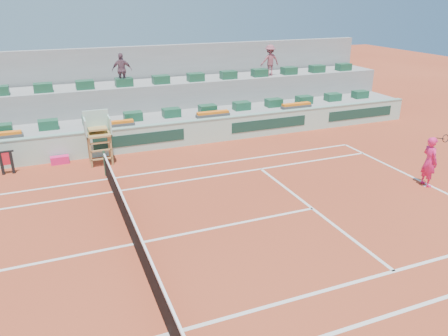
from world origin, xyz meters
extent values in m
plane|color=#9A361D|center=(0.00, 0.00, 0.00)|extent=(90.00, 90.00, 0.00)
cube|color=#969693|center=(0.00, 10.70, 0.60)|extent=(36.00, 4.00, 1.20)
cube|color=#969693|center=(0.00, 12.30, 1.30)|extent=(36.00, 2.40, 2.60)
cube|color=#969693|center=(0.00, 13.90, 2.20)|extent=(36.00, 0.40, 4.40)
cube|color=#EE1F6C|center=(-1.73, 8.12, 0.18)|extent=(0.80, 0.35, 0.35)
imported|color=#734C5A|center=(1.93, 11.57, 3.47)|extent=(1.08, 0.62, 1.74)
imported|color=#914853|center=(10.69, 11.76, 3.50)|extent=(1.17, 0.68, 1.80)
cube|color=silver|center=(11.88, 0.00, 0.01)|extent=(0.12, 10.97, 0.01)
cube|color=silver|center=(0.00, 5.49, 0.01)|extent=(23.77, 0.12, 0.01)
cube|color=silver|center=(0.00, -4.12, 0.01)|extent=(23.77, 0.12, 0.01)
cube|color=silver|center=(0.00, 4.12, 0.01)|extent=(23.77, 0.12, 0.01)
cube|color=silver|center=(6.40, 0.00, 0.01)|extent=(0.12, 8.23, 0.01)
cube|color=silver|center=(0.00, 0.00, 0.01)|extent=(12.80, 0.12, 0.01)
cube|color=silver|center=(11.73, 0.00, 0.01)|extent=(0.30, 0.12, 0.01)
cube|color=black|center=(0.00, 0.00, 0.46)|extent=(0.03, 11.87, 0.92)
cube|color=white|center=(0.00, 0.00, 0.95)|extent=(0.06, 11.87, 0.07)
cylinder|color=#1E4630|center=(0.00, 5.94, 0.55)|extent=(0.10, 0.10, 1.10)
cube|color=#A8D3BD|center=(0.00, 8.50, 0.60)|extent=(36.00, 0.30, 1.20)
cube|color=#79A291|center=(0.00, 8.50, 1.23)|extent=(36.00, 0.34, 0.06)
cube|color=#14392D|center=(2.00, 8.34, 0.65)|extent=(4.40, 0.02, 0.56)
cube|color=#14392D|center=(9.00, 8.34, 0.65)|extent=(4.40, 0.02, 0.56)
cube|color=#14392D|center=(15.00, 8.34, 0.65)|extent=(4.40, 0.02, 0.56)
cube|color=#9F753C|center=(-0.45, 7.05, 0.68)|extent=(0.08, 0.08, 1.35)
cube|color=#9F753C|center=(0.45, 7.05, 0.68)|extent=(0.08, 0.08, 1.35)
cube|color=#9F753C|center=(-0.45, 7.75, 0.68)|extent=(0.08, 0.08, 1.35)
cube|color=#9F753C|center=(0.45, 7.75, 0.68)|extent=(0.08, 0.08, 1.35)
cube|color=#9F753C|center=(0.00, 7.40, 1.39)|extent=(1.10, 0.90, 0.08)
cube|color=#A8D3BD|center=(0.00, 7.78, 1.90)|extent=(1.10, 0.08, 1.00)
cube|color=#A8D3BD|center=(-0.52, 7.40, 1.75)|extent=(0.06, 0.90, 0.80)
cube|color=#A8D3BD|center=(0.52, 7.40, 1.75)|extent=(0.06, 0.90, 0.80)
cube|color=#9F753C|center=(0.00, 7.50, 1.63)|extent=(0.80, 0.60, 0.08)
cube|color=#9F753C|center=(0.00, 7.05, 0.35)|extent=(0.90, 0.08, 0.06)
cube|color=#9F753C|center=(0.00, 7.05, 0.75)|extent=(0.90, 0.08, 0.06)
cube|color=#9F753C|center=(0.00, 7.05, 1.10)|extent=(0.90, 0.08, 0.06)
cube|color=#1A4F33|center=(-4.00, 9.80, 1.42)|extent=(0.90, 0.60, 0.44)
cube|color=#1A4F33|center=(-2.00, 9.80, 1.42)|extent=(0.90, 0.60, 0.44)
cube|color=#1A4F33|center=(0.00, 9.80, 1.42)|extent=(0.90, 0.60, 0.44)
cube|color=#1A4F33|center=(2.00, 9.80, 1.42)|extent=(0.90, 0.60, 0.44)
cube|color=#1A4F33|center=(4.00, 9.80, 1.42)|extent=(0.90, 0.60, 0.44)
cube|color=#1A4F33|center=(6.00, 9.80, 1.42)|extent=(0.90, 0.60, 0.44)
cube|color=#1A4F33|center=(8.00, 9.80, 1.42)|extent=(0.90, 0.60, 0.44)
cube|color=#1A4F33|center=(10.00, 9.80, 1.42)|extent=(0.90, 0.60, 0.44)
cube|color=#1A4F33|center=(12.00, 9.80, 1.42)|extent=(0.90, 0.60, 0.44)
cube|color=#1A4F33|center=(14.00, 9.80, 1.42)|extent=(0.90, 0.60, 0.44)
cube|color=#1A4F33|center=(16.00, 9.80, 1.42)|extent=(0.90, 0.60, 0.44)
cube|color=#1A4F33|center=(-2.00, 11.70, 2.82)|extent=(0.90, 0.60, 0.44)
cube|color=#1A4F33|center=(0.00, 11.70, 2.82)|extent=(0.90, 0.60, 0.44)
cube|color=#1A4F33|center=(2.00, 11.70, 2.82)|extent=(0.90, 0.60, 0.44)
cube|color=#1A4F33|center=(4.00, 11.70, 2.82)|extent=(0.90, 0.60, 0.44)
cube|color=#1A4F33|center=(6.00, 11.70, 2.82)|extent=(0.90, 0.60, 0.44)
cube|color=#1A4F33|center=(8.00, 11.70, 2.82)|extent=(0.90, 0.60, 0.44)
cube|color=#1A4F33|center=(10.00, 11.70, 2.82)|extent=(0.90, 0.60, 0.44)
cube|color=#1A4F33|center=(12.00, 11.70, 2.82)|extent=(0.90, 0.60, 0.44)
cube|color=#1A4F33|center=(14.00, 11.70, 2.82)|extent=(0.90, 0.60, 0.44)
cube|color=#1A4F33|center=(16.00, 11.70, 2.82)|extent=(0.90, 0.60, 0.44)
cube|color=#484848|center=(-4.00, 9.00, 1.28)|extent=(1.80, 0.36, 0.16)
cube|color=orange|center=(-4.00, 9.00, 1.42)|extent=(1.70, 0.32, 0.12)
cube|color=#484848|center=(1.00, 9.00, 1.28)|extent=(1.80, 0.36, 0.16)
cube|color=orange|center=(1.00, 9.00, 1.42)|extent=(1.70, 0.32, 0.12)
cube|color=#484848|center=(6.00, 9.00, 1.28)|extent=(1.80, 0.36, 0.16)
cube|color=orange|center=(6.00, 9.00, 1.42)|extent=(1.70, 0.32, 0.12)
cube|color=#484848|center=(11.00, 9.00, 1.28)|extent=(1.80, 0.36, 0.16)
cube|color=orange|center=(11.00, 9.00, 1.42)|extent=(1.70, 0.32, 0.12)
cube|color=black|center=(-4.03, 7.66, 0.50)|extent=(0.11, 0.11, 1.00)
cube|color=black|center=(-3.63, 7.66, 0.50)|extent=(0.11, 0.11, 1.00)
cube|color=black|center=(-3.83, 7.66, 1.00)|extent=(0.68, 0.09, 0.06)
cube|color=red|center=(-3.83, 7.64, 0.70)|extent=(0.50, 0.05, 0.56)
imported|color=#EE1F6C|center=(11.75, 0.08, 1.01)|extent=(0.56, 0.78, 2.02)
cylinder|color=black|center=(11.75, -0.22, 2.05)|extent=(0.03, 0.35, 0.09)
torus|color=black|center=(11.75, -0.44, 2.12)|extent=(0.31, 0.08, 0.31)
camera|label=1|loc=(-1.77, -11.75, 7.10)|focal=35.00mm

